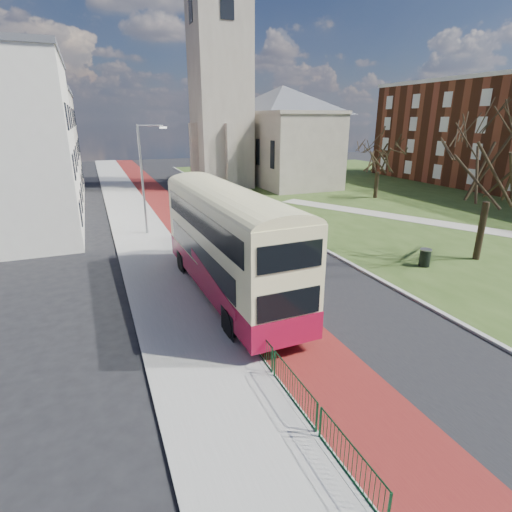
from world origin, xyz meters
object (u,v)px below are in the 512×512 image
winter_tree_near (496,153)px  litter_bin (425,257)px  winter_tree_far (379,151)px  streetlamp (144,174)px  bus (228,239)px

winter_tree_near → litter_bin: winter_tree_near is taller
litter_bin → winter_tree_near: bearing=-3.6°
winter_tree_far → winter_tree_near: bearing=-110.8°
streetlamp → winter_tree_near: 23.10m
bus → litter_bin: 12.49m
streetlamp → winter_tree_far: size_ratio=1.09×
winter_tree_near → litter_bin: (-4.01, 0.25, -6.01)m
streetlamp → bus: size_ratio=0.63×
bus → streetlamp: bearing=97.6°
winter_tree_far → litter_bin: bearing=-120.6°
winter_tree_near → litter_bin: size_ratio=8.76×
streetlamp → bus: (2.12, -13.14, -1.60)m
winter_tree_near → litter_bin: 7.23m
winter_tree_near → bus: bearing=177.5°
streetlamp → winter_tree_far: bearing=12.4°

